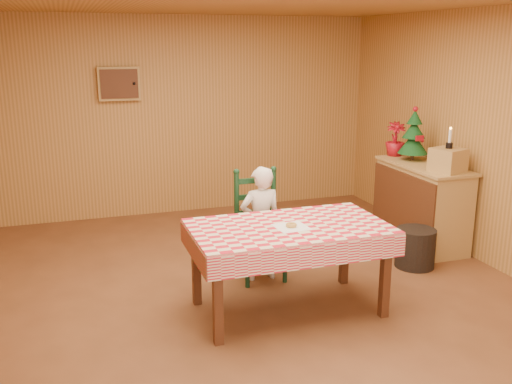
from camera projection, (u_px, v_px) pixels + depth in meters
The scene contains 13 objects.
ground at pixel (263, 298), 5.17m from camera, with size 6.00×6.00×0.00m, color brown.
cabin_walls at pixel (244, 91), 5.19m from camera, with size 5.10×6.05×2.65m.
dining_table at pixel (289, 235), 4.78m from camera, with size 1.66×0.96×0.77m.
ladder_chair at pixel (259, 228), 5.55m from camera, with size 0.44×0.40×1.08m.
seated_child at pixel (261, 224), 5.48m from camera, with size 0.41×0.27×1.12m, color silver.
napkin at pixel (291, 227), 4.71m from camera, with size 0.26×0.26×0.00m, color white.
donut at pixel (291, 225), 4.71m from camera, with size 0.09×0.09×0.03m, color #C19545.
shelf_unit at pixel (421, 204), 6.49m from camera, with size 0.54×1.24×0.93m.
crate at pixel (448, 160), 5.97m from camera, with size 0.30×0.30×0.25m, color tan.
christmas_tree at pixel (414, 136), 6.53m from camera, with size 0.34×0.34×0.62m.
flower_arrangement at pixel (395, 139), 6.81m from camera, with size 0.23×0.23×0.41m, color maroon.
candle_set at pixel (449, 142), 5.93m from camera, with size 0.07×0.07×0.22m.
storage_bin at pixel (415, 248), 5.86m from camera, with size 0.40×0.40×0.40m, color black.
Camera 1 is at (-1.57, -4.49, 2.25)m, focal length 40.00 mm.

